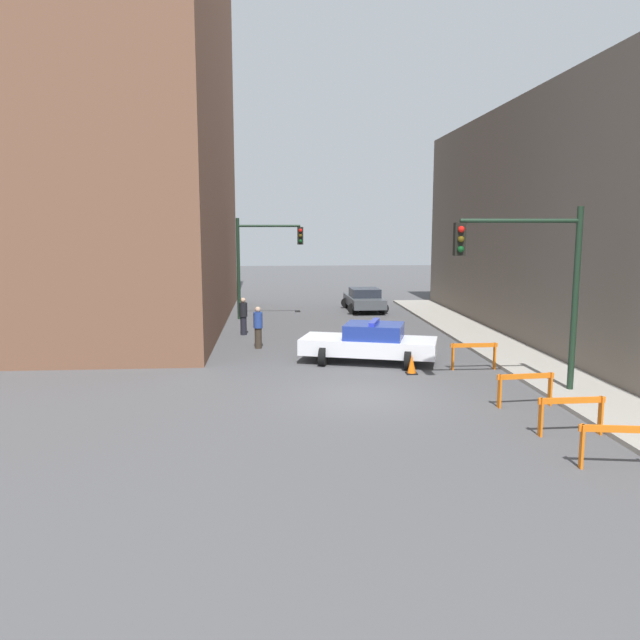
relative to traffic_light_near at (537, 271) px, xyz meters
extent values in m
plane|color=#4C4C4F|center=(-4.73, 0.08, -3.53)|extent=(120.00, 120.00, 0.00)
cube|color=#9E998E|center=(1.47, 0.08, -3.47)|extent=(2.40, 44.00, 0.12)
cube|color=brown|center=(-16.73, 14.08, 7.55)|extent=(14.00, 20.00, 22.15)
cylinder|color=black|center=(1.17, 0.01, -0.81)|extent=(0.18, 0.18, 5.20)
cylinder|color=black|center=(-0.53, 0.01, 1.39)|extent=(3.40, 0.12, 0.12)
cube|color=black|center=(-2.23, 0.01, 0.89)|extent=(0.30, 0.22, 0.90)
sphere|color=red|center=(-2.23, -0.14, 1.16)|extent=(0.18, 0.18, 0.18)
sphere|color=#4C3D0C|center=(-2.23, -0.14, 0.89)|extent=(0.18, 0.18, 0.18)
sphere|color=#0C4219|center=(-2.23, -0.14, 0.62)|extent=(0.18, 0.18, 0.18)
cylinder|color=black|center=(-9.13, 15.43, -0.93)|extent=(0.18, 0.18, 5.20)
cylinder|color=black|center=(-7.53, 15.43, 1.27)|extent=(3.20, 0.12, 0.12)
cube|color=black|center=(-5.93, 15.43, 0.77)|extent=(0.30, 0.22, 0.90)
sphere|color=red|center=(-5.93, 15.29, 1.04)|extent=(0.18, 0.18, 0.18)
sphere|color=#4C3D0C|center=(-5.93, 15.29, 0.77)|extent=(0.18, 0.18, 0.18)
sphere|color=#0C4219|center=(-5.93, 15.29, 0.50)|extent=(0.18, 0.18, 0.18)
cube|color=white|center=(-4.02, 4.46, -2.93)|extent=(5.04, 3.15, 0.55)
cube|color=navy|center=(-3.84, 4.40, -2.39)|extent=(2.36, 2.13, 0.52)
cylinder|color=black|center=(-5.67, 4.07, -3.20)|extent=(0.40, 0.70, 0.66)
cylinder|color=black|center=(-5.17, 5.70, -3.20)|extent=(0.40, 0.70, 0.66)
cylinder|color=black|center=(-2.88, 3.22, -3.20)|extent=(0.40, 0.70, 0.66)
cylinder|color=black|center=(-2.38, 4.85, -3.20)|extent=(0.40, 0.70, 0.66)
cube|color=#2633BF|center=(-3.84, 4.40, -2.07)|extent=(0.60, 1.38, 0.12)
cube|color=#474C51|center=(-2.19, 18.08, -2.96)|extent=(1.90, 4.34, 0.52)
cube|color=#232833|center=(-2.18, 17.91, -2.46)|extent=(1.63, 1.84, 0.48)
cylinder|color=black|center=(-3.05, 19.39, -3.22)|extent=(0.63, 0.23, 0.62)
cylinder|color=black|center=(-1.39, 19.43, -3.22)|extent=(0.63, 0.23, 0.62)
cylinder|color=black|center=(-2.98, 16.73, -3.22)|extent=(0.63, 0.23, 0.62)
cylinder|color=black|center=(-1.33, 16.77, -3.22)|extent=(0.63, 0.23, 0.62)
cylinder|color=#382D23|center=(-7.96, 7.40, -3.12)|extent=(0.39, 0.39, 0.82)
cylinder|color=navy|center=(-7.96, 7.40, -2.40)|extent=(0.50, 0.50, 0.62)
sphere|color=tan|center=(-7.96, 7.40, -1.98)|extent=(0.31, 0.31, 0.22)
cylinder|color=black|center=(-8.69, 10.58, -3.12)|extent=(0.29, 0.29, 0.82)
cylinder|color=black|center=(-8.69, 10.58, -2.40)|extent=(0.38, 0.38, 0.62)
sphere|color=tan|center=(-8.69, 10.58, -1.98)|extent=(0.23, 0.23, 0.22)
cube|color=orange|center=(-0.58, -5.63, -2.70)|extent=(1.59, 0.31, 0.14)
cube|color=orange|center=(-1.29, -5.51, -3.08)|extent=(0.08, 0.17, 0.90)
cube|color=orange|center=(-0.57, -3.58, -2.70)|extent=(1.60, 0.09, 0.14)
cube|color=orange|center=(-1.29, -3.60, -3.08)|extent=(0.05, 0.16, 0.90)
cube|color=orange|center=(0.15, -3.57, -3.08)|extent=(0.05, 0.16, 0.90)
cube|color=orange|center=(-0.69, -1.25, -2.70)|extent=(1.60, 0.18, 0.14)
cube|color=orange|center=(-1.41, -1.31, -3.08)|extent=(0.06, 0.16, 0.90)
cube|color=orange|center=(0.02, -1.19, -3.08)|extent=(0.06, 0.16, 0.90)
cube|color=orange|center=(-0.66, 3.14, -2.70)|extent=(1.60, 0.07, 0.14)
cube|color=orange|center=(-1.38, 3.13, -3.08)|extent=(0.05, 0.16, 0.90)
cube|color=orange|center=(0.06, 3.14, -3.08)|extent=(0.05, 0.16, 0.90)
cube|color=black|center=(-2.87, 2.67, -3.51)|extent=(0.36, 0.36, 0.04)
cone|color=#F2600C|center=(-2.87, 2.67, -3.18)|extent=(0.28, 0.28, 0.62)
camera|label=1|loc=(-7.36, -16.91, 1.23)|focal=35.00mm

